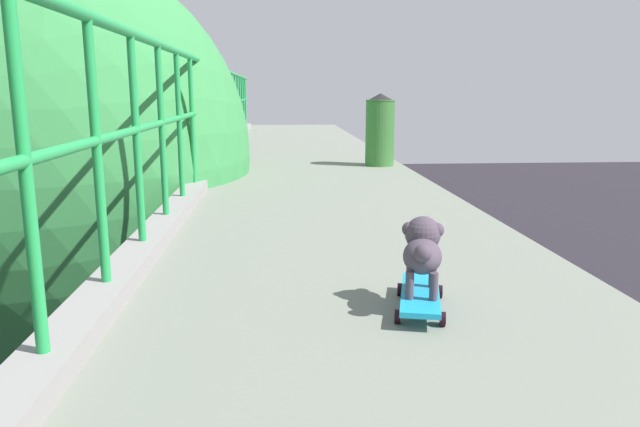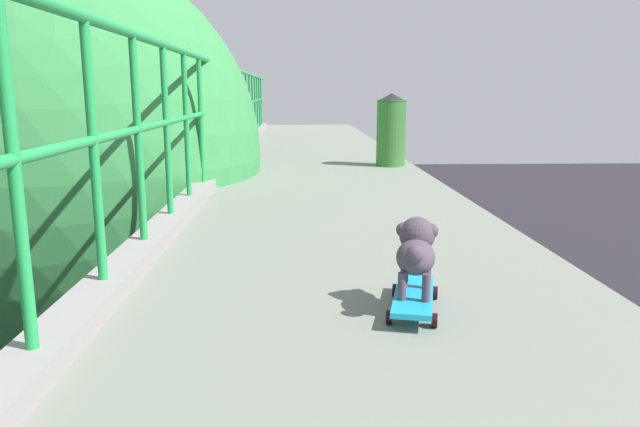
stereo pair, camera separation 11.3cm
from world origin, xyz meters
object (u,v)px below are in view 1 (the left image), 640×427
city_bus (92,204)px  toy_skateboard (420,295)px  car_blue_seventh (80,333)px  small_dog (423,248)px  litter_bin (380,129)px

city_bus → toy_skateboard: (9.80, -27.16, 4.60)m
city_bus → toy_skateboard: toy_skateboard is taller
toy_skateboard → city_bus: bearing=109.8°
city_bus → toy_skateboard: 29.24m
car_blue_seventh → city_bus: (-3.66, 13.74, 1.07)m
toy_skateboard → small_dog: (0.01, 0.02, 0.21)m
car_blue_seventh → litter_bin: litter_bin is taller
toy_skateboard → car_blue_seventh: bearing=114.6°
car_blue_seventh → litter_bin: size_ratio=4.57×
small_dog → litter_bin: (0.69, 5.16, 0.19)m
car_blue_seventh → toy_skateboard: toy_skateboard is taller
small_dog → toy_skateboard: bearing=-111.2°
toy_skateboard → litter_bin: (0.70, 5.18, 0.40)m
litter_bin → toy_skateboard: bearing=-97.7°
litter_bin → small_dog: bearing=-97.6°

